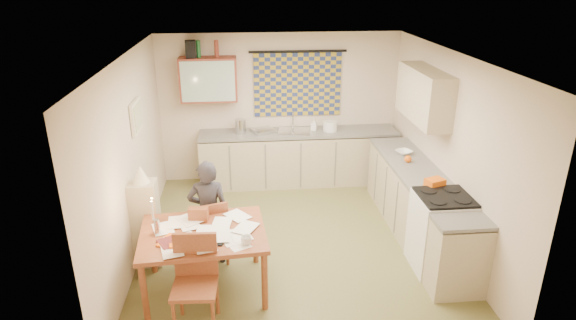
{
  "coord_description": "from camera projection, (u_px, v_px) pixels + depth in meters",
  "views": [
    {
      "loc": [
        -0.62,
        -5.62,
        3.42
      ],
      "look_at": [
        -0.06,
        0.2,
        1.11
      ],
      "focal_mm": 30.0,
      "sensor_mm": 36.0,
      "label": 1
    }
  ],
  "objects": [
    {
      "name": "chair_near",
      "position": [
        196.0,
        301.0,
        4.87
      ],
      "size": [
        0.47,
        0.47,
        0.98
      ],
      "rotation": [
        0.0,
        0.0,
        -0.06
      ],
      "color": "brown",
      "rests_on": "floor"
    },
    {
      "name": "candle_holder",
      "position": [
        157.0,
        227.0,
        5.19
      ],
      "size": [
        0.07,
        0.07,
        0.18
      ],
      "primitive_type": "cylinder",
      "rotation": [
        0.0,
        0.0,
        0.25
      ],
      "color": "silver",
      "rests_on": "dining_table"
    },
    {
      "name": "print_canvas",
      "position": [
        138.0,
        116.0,
        6.09
      ],
      "size": [
        0.01,
        0.42,
        0.32
      ],
      "primitive_type": "cube",
      "color": "beige",
      "rests_on": "wall_left"
    },
    {
      "name": "wall_front",
      "position": [
        323.0,
        253.0,
        3.96
      ],
      "size": [
        4.0,
        0.02,
        2.5
      ],
      "primitive_type": "cube",
      "color": "beige",
      "rests_on": "floor"
    },
    {
      "name": "lampshade",
      "position": [
        140.0,
        174.0,
        5.61
      ],
      "size": [
        0.2,
        0.2,
        0.22
      ],
      "primitive_type": "cone",
      "color": "beige",
      "rests_on": "shelf_stand"
    },
    {
      "name": "dining_table",
      "position": [
        205.0,
        261.0,
        5.41
      ],
      "size": [
        1.43,
        1.13,
        0.75
      ],
      "rotation": [
        0.0,
        0.0,
        0.08
      ],
      "color": "brown",
      "rests_on": "floor"
    },
    {
      "name": "curtain_rod",
      "position": [
        298.0,
        51.0,
        7.77
      ],
      "size": [
        1.6,
        0.04,
        0.04
      ],
      "primitive_type": "cylinder",
      "rotation": [
        0.0,
        1.57,
        0.0
      ],
      "color": "black",
      "rests_on": "wall_back"
    },
    {
      "name": "shelf_stand",
      "position": [
        146.0,
        223.0,
        5.85
      ],
      "size": [
        0.32,
        0.3,
        1.1
      ],
      "primitive_type": "cube",
      "color": "tan",
      "rests_on": "floor"
    },
    {
      "name": "wall_cabinet_glass",
      "position": [
        208.0,
        82.0,
        7.52
      ],
      "size": [
        0.84,
        0.02,
        0.64
      ],
      "primitive_type": "cube",
      "color": "#99B2A5",
      "rests_on": "wall_back"
    },
    {
      "name": "person",
      "position": [
        209.0,
        213.0,
        5.84
      ],
      "size": [
        0.5,
        0.34,
        1.35
      ],
      "primitive_type": "imported",
      "rotation": [
        0.0,
        0.0,
        3.15
      ],
      "color": "black",
      "rests_on": "floor"
    },
    {
      "name": "speaker",
      "position": [
        191.0,
        49.0,
        7.48
      ],
      "size": [
        0.18,
        0.21,
        0.26
      ],
      "primitive_type": "cube",
      "rotation": [
        0.0,
        0.0,
        0.1
      ],
      "color": "black",
      "rests_on": "wall_cabinet"
    },
    {
      "name": "mixing_bowl",
      "position": [
        330.0,
        126.0,
        8.03
      ],
      "size": [
        0.31,
        0.31,
        0.16
      ],
      "primitive_type": "cylinder",
      "rotation": [
        0.0,
        0.0,
        0.4
      ],
      "color": "white",
      "rests_on": "counter_back"
    },
    {
      "name": "book",
      "position": [
        162.0,
        240.0,
        5.1
      ],
      "size": [
        0.39,
        0.41,
        0.02
      ],
      "primitive_type": "imported",
      "rotation": [
        0.0,
        0.0,
        -0.41
      ],
      "color": "orange",
      "rests_on": "dining_table"
    },
    {
      "name": "counter_back",
      "position": [
        299.0,
        158.0,
        8.18
      ],
      "size": [
        3.3,
        0.62,
        0.92
      ],
      "color": "tan",
      "rests_on": "floor"
    },
    {
      "name": "orange_bag",
      "position": [
        435.0,
        183.0,
        5.91
      ],
      "size": [
        0.26,
        0.22,
        0.12
      ],
      "primitive_type": "cube",
      "rotation": [
        0.0,
        0.0,
        0.33
      ],
      "color": "orange",
      "rests_on": "counter_right"
    },
    {
      "name": "upper_cabinet_right",
      "position": [
        424.0,
        95.0,
        6.51
      ],
      "size": [
        0.34,
        1.3,
        0.7
      ],
      "primitive_type": "cube",
      "color": "tan",
      "rests_on": "wall_right"
    },
    {
      "name": "sink",
      "position": [
        295.0,
        134.0,
        8.02
      ],
      "size": [
        0.61,
        0.53,
        0.1
      ],
      "primitive_type": "cube",
      "rotation": [
        0.0,
        0.0,
        -0.16
      ],
      "color": "silver",
      "rests_on": "counter_back"
    },
    {
      "name": "mug",
      "position": [
        246.0,
        240.0,
        5.02
      ],
      "size": [
        0.15,
        0.15,
        0.09
      ],
      "primitive_type": "imported",
      "rotation": [
        0.0,
        0.0,
        0.17
      ],
      "color": "white",
      "rests_on": "dining_table"
    },
    {
      "name": "tap",
      "position": [
        293.0,
        120.0,
        8.12
      ],
      "size": [
        0.03,
        0.03,
        0.28
      ],
      "primitive_type": "cylinder",
      "rotation": [
        0.0,
        0.0,
        -0.12
      ],
      "color": "silver",
      "rests_on": "counter_back"
    },
    {
      "name": "soap_bottle",
      "position": [
        314.0,
        124.0,
        8.04
      ],
      "size": [
        0.15,
        0.15,
        0.2
      ],
      "primitive_type": "imported",
      "rotation": [
        0.0,
        0.0,
        -0.37
      ],
      "color": "white",
      "rests_on": "counter_back"
    },
    {
      "name": "chair_far",
      "position": [
        211.0,
        243.0,
        5.97
      ],
      "size": [
        0.49,
        0.49,
        0.87
      ],
      "rotation": [
        0.0,
        0.0,
        3.45
      ],
      "color": "brown",
      "rests_on": "floor"
    },
    {
      "name": "fruit_orange",
      "position": [
        408.0,
        159.0,
        6.71
      ],
      "size": [
        0.1,
        0.1,
        0.1
      ],
      "primitive_type": "sphere",
      "color": "orange",
      "rests_on": "counter_right"
    },
    {
      "name": "bottle_green",
      "position": [
        198.0,
        49.0,
        7.49
      ],
      "size": [
        0.09,
        0.09,
        0.26
      ],
      "primitive_type": "cylinder",
      "rotation": [
        0.0,
        0.0,
        -0.33
      ],
      "color": "#195926",
      "rests_on": "wall_cabinet"
    },
    {
      "name": "wall_left",
      "position": [
        131.0,
        161.0,
        5.87
      ],
      "size": [
        0.02,
        4.5,
        2.5
      ],
      "primitive_type": "cube",
      "color": "beige",
      "rests_on": "floor"
    },
    {
      "name": "counter_right",
      "position": [
        418.0,
        205.0,
        6.52
      ],
      "size": [
        0.62,
        2.95,
        0.92
      ],
      "color": "tan",
      "rests_on": "floor"
    },
    {
      "name": "papers",
      "position": [
        207.0,
        232.0,
        5.24
      ],
      "size": [
        1.22,
        1.04,
        0.03
      ],
      "rotation": [
        0.0,
        0.0,
        0.08
      ],
      "color": "white",
      "rests_on": "dining_table"
    },
    {
      "name": "orange_box",
      "position": [
        175.0,
        246.0,
        4.96
      ],
      "size": [
        0.13,
        0.09,
        0.04
      ],
      "primitive_type": "cube",
      "rotation": [
        0.0,
        0.0,
        0.12
      ],
      "color": "orange",
      "rests_on": "dining_table"
    },
    {
      "name": "candle_flame",
      "position": [
        152.0,
        198.0,
        5.11
      ],
      "size": [
        0.02,
        0.02,
        0.02
      ],
      "primitive_type": "sphere",
      "color": "#FFCC66",
      "rests_on": "dining_table"
    },
    {
      "name": "ceiling",
      "position": [
        294.0,
        54.0,
        5.59
      ],
      "size": [
        4.0,
        4.5,
        0.02
      ],
      "primitive_type": "cube",
      "color": "white",
      "rests_on": "floor"
    },
    {
      "name": "eyeglasses",
      "position": [
        216.0,
        244.0,
        5.01
      ],
      "size": [
        0.14,
        0.07,
        0.02
      ],
      "primitive_type": "cube",
      "rotation": [
        0.0,
        0.0,
        -0.23
      ],
      "color": "black",
      "rests_on": "dining_table"
    },
    {
      "name": "stove",
      "position": [
        440.0,
        232.0,
        5.79
      ],
      "size": [
        0.63,
        0.63,
        0.97
      ],
      "color": "white",
      "rests_on": "floor"
    },
    {
      "name": "letter_rack",
      "position": [
        198.0,
        214.0,
        5.48
      ],
      "size": [
        0.23,
        0.13,
        0.16
      ],
      "primitive_type": "cube",
      "rotation": [
        0.0,
        0.0,
        -0.15
      ],
      "color": "brown",
      "rests_on": "dining_table"
    },
    {
      "name": "wall_back",
      "position": [
        280.0,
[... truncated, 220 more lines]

